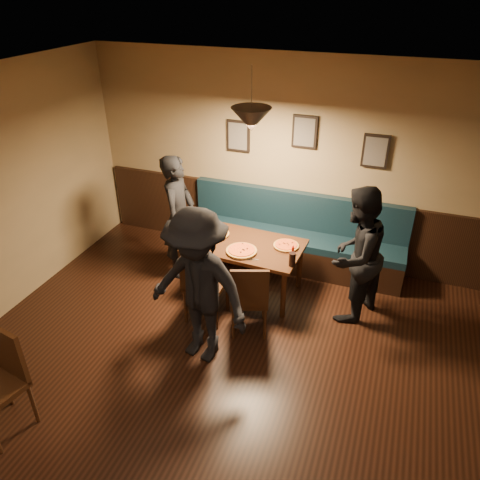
{
  "coord_description": "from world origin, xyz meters",
  "views": [
    {
      "loc": [
        1.21,
        -2.24,
        3.6
      ],
      "look_at": [
        -0.36,
        2.06,
        0.95
      ],
      "focal_mm": 34.63,
      "sensor_mm": 36.0,
      "label": 1
    }
  ],
  "objects": [
    {
      "name": "floor",
      "position": [
        0.0,
        0.0,
        0.0
      ],
      "size": [
        7.0,
        7.0,
        0.0
      ],
      "primitive_type": "plane",
      "color": "black",
      "rests_on": "ground"
    },
    {
      "name": "ceiling",
      "position": [
        0.0,
        0.0,
        2.8
      ],
      "size": [
        7.0,
        7.0,
        0.0
      ],
      "primitive_type": "plane",
      "rotation": [
        3.14,
        0.0,
        0.0
      ],
      "color": "silver",
      "rests_on": "ground"
    },
    {
      "name": "wall_back",
      "position": [
        0.0,
        3.5,
        1.4
      ],
      "size": [
        6.0,
        0.0,
        6.0
      ],
      "primitive_type": "plane",
      "rotation": [
        1.57,
        0.0,
        0.0
      ],
      "color": "#8C704F",
      "rests_on": "ground"
    },
    {
      "name": "wainscot",
      "position": [
        0.0,
        3.47,
        0.5
      ],
      "size": [
        5.88,
        0.06,
        1.0
      ],
      "primitive_type": "cube",
      "color": "black",
      "rests_on": "ground"
    },
    {
      "name": "booth_bench",
      "position": [
        0.0,
        3.2,
        0.5
      ],
      "size": [
        3.0,
        0.6,
        1.0
      ],
      "primitive_type": null,
      "color": "#0F232D",
      "rests_on": "ground"
    },
    {
      "name": "picture_left",
      "position": [
        -0.9,
        3.47,
        1.7
      ],
      "size": [
        0.32,
        0.04,
        0.42
      ],
      "primitive_type": "cube",
      "color": "black",
      "rests_on": "wall_back"
    },
    {
      "name": "picture_center",
      "position": [
        0.0,
        3.47,
        1.85
      ],
      "size": [
        0.32,
        0.04,
        0.42
      ],
      "primitive_type": "cube",
      "color": "black",
      "rests_on": "wall_back"
    },
    {
      "name": "picture_right",
      "position": [
        0.9,
        3.47,
        1.7
      ],
      "size": [
        0.32,
        0.04,
        0.42
      ],
      "primitive_type": "cube",
      "color": "black",
      "rests_on": "wall_back"
    },
    {
      "name": "pendant_lamp",
      "position": [
        -0.36,
        2.41,
        2.25
      ],
      "size": [
        0.44,
        0.44,
        0.25
      ],
      "primitive_type": "cone",
      "rotation": [
        3.14,
        0.0,
        0.0
      ],
      "color": "black",
      "rests_on": "ceiling"
    },
    {
      "name": "dining_table",
      "position": [
        -0.36,
        2.41,
        0.35
      ],
      "size": [
        1.33,
        0.89,
        0.69
      ],
      "primitive_type": "cube",
      "rotation": [
        0.0,
        0.0,
        -0.05
      ],
      "color": "black",
      "rests_on": "floor"
    },
    {
      "name": "chair_near_left",
      "position": [
        -0.67,
        1.75,
        0.5
      ],
      "size": [
        0.46,
        0.46,
        1.01
      ],
      "primitive_type": null,
      "rotation": [
        0.0,
        0.0,
        0.03
      ],
      "color": "black",
      "rests_on": "floor"
    },
    {
      "name": "chair_near_right",
      "position": [
        -0.12,
        1.71,
        0.47
      ],
      "size": [
        0.53,
        0.53,
        0.93
      ],
      "primitive_type": null,
      "rotation": [
        0.0,
        0.0,
        0.34
      ],
      "color": "#321B0D",
      "rests_on": "floor"
    },
    {
      "name": "diner_left",
      "position": [
        -1.39,
        2.54,
        0.84
      ],
      "size": [
        0.46,
        0.65,
        1.68
      ],
      "primitive_type": "imported",
      "rotation": [
        0.0,
        0.0,
        1.67
      ],
      "color": "black",
      "rests_on": "floor"
    },
    {
      "name": "diner_right",
      "position": [
        0.91,
        2.38,
        0.83
      ],
      "size": [
        0.91,
        1.0,
        1.66
      ],
      "primitive_type": "imported",
      "rotation": [
        0.0,
        0.0,
        -2.0
      ],
      "color": "black",
      "rests_on": "floor"
    },
    {
      "name": "diner_front",
      "position": [
        -0.48,
        1.15,
        0.87
      ],
      "size": [
        1.22,
        0.83,
        1.74
      ],
      "primitive_type": "imported",
      "rotation": [
        0.0,
        0.0,
        -0.18
      ],
      "color": "black",
      "rests_on": "floor"
    },
    {
      "name": "pizza_a",
      "position": [
        -0.84,
        2.51,
        0.71
      ],
      "size": [
        0.34,
        0.34,
        0.04
      ],
      "primitive_type": "cylinder",
      "rotation": [
        0.0,
        0.0,
        -0.12
      ],
      "color": "orange",
      "rests_on": "dining_table"
    },
    {
      "name": "pizza_b",
      "position": [
        -0.4,
        2.21,
        0.71
      ],
      "size": [
        0.48,
        0.48,
        0.04
      ],
      "primitive_type": "cylinder",
      "rotation": [
        0.0,
        0.0,
        -0.37
      ],
      "color": "orange",
      "rests_on": "dining_table"
    },
    {
      "name": "pizza_c",
      "position": [
        0.07,
        2.52,
        0.71
      ],
      "size": [
        0.35,
        0.35,
        0.04
      ],
      "primitive_type": "cylinder",
      "rotation": [
        0.0,
        0.0,
        -0.11
      ],
      "color": "orange",
      "rests_on": "dining_table"
    },
    {
      "name": "soda_glass",
      "position": [
        0.24,
        2.14,
        0.77
      ],
      "size": [
        0.08,
        0.08,
        0.17
      ],
      "primitive_type": "cylinder",
      "rotation": [
        0.0,
        0.0,
        0.05
      ],
      "color": "black",
      "rests_on": "dining_table"
    },
    {
      "name": "tabasco_bottle",
      "position": [
        0.19,
        2.38,
        0.76
      ],
      "size": [
        0.03,
        0.03,
        0.13
      ],
      "primitive_type": "cylinder",
      "rotation": [
        0.0,
        0.0,
        -0.11
      ],
      "color": "#9C1105",
      "rests_on": "dining_table"
    },
    {
      "name": "napkin_a",
      "position": [
        -0.94,
        2.63,
        0.69
      ],
      "size": [
        0.14,
        0.14,
        0.01
      ],
      "primitive_type": "cube",
      "rotation": [
        0.0,
        0.0,
        0.02
      ],
      "color": "#1B672C",
      "rests_on": "dining_table"
    },
    {
      "name": "napkin_b",
      "position": [
        -0.87,
        2.13,
        0.69
      ],
      "size": [
        0.18,
        0.18,
        0.01
      ],
      "primitive_type": "cube",
      "rotation": [
        0.0,
        0.0,
        -0.37
      ],
      "color": "#227F42",
      "rests_on": "dining_table"
    },
    {
      "name": "cutlery_set",
      "position": [
        -0.33,
        2.08,
        0.69
      ],
      "size": [
        0.19,
        0.08,
        0.0
      ],
      "primitive_type": "cube",
      "rotation": [
        0.0,
        0.0,
        1.9
      ],
      "color": "silver",
      "rests_on": "dining_table"
    }
  ]
}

